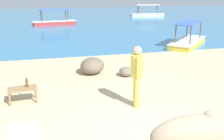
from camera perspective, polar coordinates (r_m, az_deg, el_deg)
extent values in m
cube|color=#CCB78E|center=(6.03, 5.93, -13.09)|extent=(18.00, 14.00, 0.04)
cube|color=teal|center=(27.12, -10.15, 10.30)|extent=(60.00, 36.00, 0.03)
ellipsoid|color=tan|center=(4.67, 17.29, -12.67)|extent=(1.56, 0.59, 0.62)
ellipsoid|color=tan|center=(4.69, 20.48, -9.22)|extent=(0.29, 0.25, 0.21)
cube|color=#A37A4C|center=(7.68, -18.58, -3.80)|extent=(0.80, 0.50, 0.04)
cylinder|color=#A37A4C|center=(7.92, -16.01, -4.48)|extent=(0.05, 0.05, 0.37)
cylinder|color=#A37A4C|center=(7.59, -15.84, -5.44)|extent=(0.05, 0.05, 0.37)
cylinder|color=#A37A4C|center=(7.93, -20.92, -4.95)|extent=(0.05, 0.05, 0.37)
cylinder|color=#A37A4C|center=(7.60, -20.98, -5.92)|extent=(0.05, 0.05, 0.37)
cylinder|color=brown|center=(7.69, -17.71, -2.69)|extent=(0.07, 0.07, 0.22)
cylinder|color=brown|center=(7.64, -17.80, -1.70)|extent=(0.03, 0.03, 0.06)
cylinder|color=yellow|center=(7.63, -17.83, -1.43)|extent=(0.03, 0.03, 0.02)
cube|color=silver|center=(4.99, -18.99, -13.12)|extent=(0.63, 0.59, 0.23)
cylinder|color=#DBC64C|center=(7.14, 5.12, -4.29)|extent=(0.14, 0.14, 0.82)
cylinder|color=#DBC64C|center=(6.98, 5.29, -4.82)|extent=(0.14, 0.14, 0.82)
cylinder|color=#DBC64C|center=(6.84, 5.36, 0.92)|extent=(0.32, 0.32, 0.58)
cylinder|color=#DBC64C|center=(7.03, 5.17, 1.62)|extent=(0.09, 0.09, 0.52)
cylinder|color=#DBC64C|center=(6.63, 5.58, 0.65)|extent=(0.09, 0.09, 0.52)
sphere|color=tan|center=(6.74, 5.45, 4.19)|extent=(0.22, 0.22, 0.22)
ellipsoid|color=#756651|center=(9.81, -4.21, 0.95)|extent=(1.21, 1.30, 0.58)
ellipsoid|color=gray|center=(9.53, 3.09, -0.33)|extent=(0.63, 0.65, 0.32)
cube|color=#C63833|center=(24.19, -12.13, 9.78)|extent=(3.71, 1.53, 0.28)
cube|color=white|center=(24.17, -12.16, 10.16)|extent=(3.79, 1.59, 0.04)
cylinder|color=brown|center=(23.60, -14.70, 10.94)|extent=(0.06, 0.06, 0.95)
cylinder|color=brown|center=(24.36, -14.92, 11.10)|extent=(0.06, 0.06, 0.95)
cylinder|color=brown|center=(23.94, -9.47, 11.33)|extent=(0.06, 0.06, 0.95)
cylinder|color=brown|center=(24.69, -9.85, 11.48)|extent=(0.06, 0.06, 0.95)
cube|color=#3D66C6|center=(24.08, -12.30, 12.42)|extent=(2.62, 1.24, 0.06)
cube|color=gold|center=(15.31, 15.85, 5.51)|extent=(3.30, 3.34, 0.28)
cube|color=white|center=(15.29, 15.90, 6.09)|extent=(3.39, 3.43, 0.04)
cylinder|color=brown|center=(16.34, 15.71, 8.40)|extent=(0.06, 0.06, 0.95)
cylinder|color=brown|center=(16.17, 18.36, 8.08)|extent=(0.06, 0.06, 0.95)
cylinder|color=brown|center=(14.29, 13.41, 7.41)|extent=(0.06, 0.06, 0.95)
cylinder|color=brown|center=(14.08, 16.42, 7.05)|extent=(0.06, 0.06, 0.95)
cube|color=#3D66C6|center=(15.14, 16.19, 9.66)|extent=(2.43, 2.46, 0.06)
cube|color=white|center=(31.11, 7.58, 11.53)|extent=(3.75, 1.79, 0.28)
cube|color=white|center=(31.09, 7.59, 11.83)|extent=(3.83, 1.86, 0.04)
cylinder|color=brown|center=(30.51, 5.70, 12.65)|extent=(0.06, 0.06, 0.95)
cylinder|color=brown|center=(31.27, 5.50, 12.76)|extent=(0.06, 0.06, 0.95)
cylinder|color=brown|center=(30.89, 9.77, 12.54)|extent=(0.06, 0.06, 0.95)
cylinder|color=brown|center=(31.64, 9.47, 12.66)|extent=(0.06, 0.06, 0.95)
cube|color=silver|center=(31.02, 7.66, 13.59)|extent=(2.66, 1.41, 0.06)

